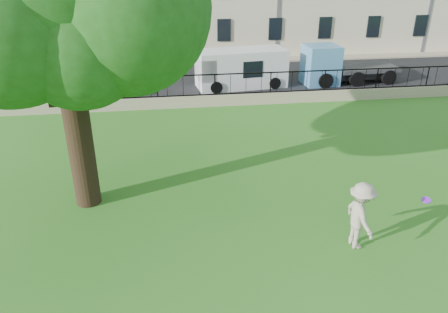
{
  "coord_description": "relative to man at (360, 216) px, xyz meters",
  "views": [
    {
      "loc": [
        -2.58,
        -10.17,
        7.59
      ],
      "look_at": [
        -0.69,
        3.5,
        1.02
      ],
      "focal_mm": 35.0,
      "sensor_mm": 36.0,
      "label": 1
    }
  ],
  "objects": [
    {
      "name": "sidewalk",
      "position": [
        -2.5,
        22.59,
        -0.93
      ],
      "size": [
        60.0,
        1.4,
        0.12
      ],
      "primitive_type": "cube",
      "color": "gray",
      "rests_on": "ground"
    },
    {
      "name": "frisbee",
      "position": [
        2.2,
        0.46,
        0.05
      ],
      "size": [
        0.27,
        0.28,
        0.12
      ],
      "primitive_type": "cylinder",
      "rotation": [
        0.21,
        -0.14,
        -0.02
      ],
      "color": "#8827DE"
    },
    {
      "name": "iron_railing",
      "position": [
        -2.5,
        12.69,
        0.16
      ],
      "size": [
        50.0,
        0.05,
        1.13
      ],
      "color": "black",
      "rests_on": "retaining_wall"
    },
    {
      "name": "red_sedan",
      "position": [
        -10.09,
        15.09,
        -0.24
      ],
      "size": [
        4.58,
        1.61,
        1.51
      ],
      "primitive_type": "imported",
      "rotation": [
        0.0,
        0.0,
        1.58
      ],
      "color": "#AB1526",
      "rests_on": "street"
    },
    {
      "name": "ground",
      "position": [
        -2.5,
        0.69,
        -0.99
      ],
      "size": [
        120.0,
        120.0,
        0.0
      ],
      "primitive_type": "plane",
      "color": "#2A6D19",
      "rests_on": "ground"
    },
    {
      "name": "retaining_wall",
      "position": [
        -2.5,
        12.69,
        -0.69
      ],
      "size": [
        50.0,
        0.4,
        0.6
      ],
      "primitive_type": "cube",
      "color": "gray",
      "rests_on": "ground"
    },
    {
      "name": "white_van",
      "position": [
        -0.5,
        16.09,
        0.12
      ],
      "size": [
        5.51,
        2.69,
        2.23
      ],
      "primitive_type": "cube",
      "rotation": [
        0.0,
        0.0,
        0.12
      ],
      "color": "white",
      "rests_on": "street"
    },
    {
      "name": "man",
      "position": [
        0.0,
        0.0,
        0.0
      ],
      "size": [
        0.81,
        1.32,
        1.98
      ],
      "primitive_type": "imported",
      "rotation": [
        0.0,
        0.0,
        1.63
      ],
      "color": "#B5A993",
      "rests_on": "ground"
    },
    {
      "name": "blue_truck",
      "position": [
        6.23,
        16.09,
        0.19
      ],
      "size": [
        5.75,
        2.31,
        2.37
      ],
      "primitive_type": "cube",
      "rotation": [
        0.0,
        0.0,
        0.05
      ],
      "color": "#5B9BD5",
      "rests_on": "street"
    },
    {
      "name": "street",
      "position": [
        -2.5,
        17.39,
        -0.99
      ],
      "size": [
        60.0,
        9.0,
        0.01
      ],
      "primitive_type": "cube",
      "color": "black",
      "rests_on": "ground"
    }
  ]
}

